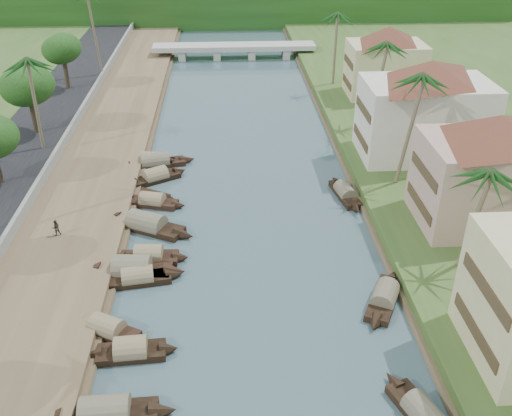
{
  "coord_description": "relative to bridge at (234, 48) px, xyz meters",
  "views": [
    {
      "loc": [
        -1.88,
        -27.5,
        27.0
      ],
      "look_at": [
        0.59,
        15.83,
        2.0
      ],
      "focal_mm": 40.0,
      "sensor_mm": 36.0,
      "label": 1
    }
  ],
  "objects": [
    {
      "name": "ground",
      "position": [
        -0.0,
        -72.0,
        -1.72
      ],
      "size": [
        220.0,
        220.0,
        0.0
      ],
      "primitive_type": "plane",
      "color": "#3D565C",
      "rests_on": "ground"
    },
    {
      "name": "left_bank",
      "position": [
        -16.0,
        -52.0,
        -1.32
      ],
      "size": [
        10.0,
        180.0,
        0.8
      ],
      "primitive_type": "cube",
      "color": "brown",
      "rests_on": "ground"
    },
    {
      "name": "right_bank",
      "position": [
        19.0,
        -52.0,
        -1.12
      ],
      "size": [
        16.0,
        180.0,
        1.2
      ],
      "primitive_type": "cube",
      "color": "#314F1F",
      "rests_on": "ground"
    },
    {
      "name": "retaining_wall",
      "position": [
        -20.2,
        -52.0,
        -0.37
      ],
      "size": [
        0.4,
        180.0,
        1.1
      ],
      "primitive_type": "cube",
      "color": "gray",
      "rests_on": "left_bank"
    },
    {
      "name": "treeline",
      "position": [
        -0.0,
        28.0,
        2.28
      ],
      "size": [
        120.0,
        14.0,
        8.0
      ],
      "color": "#1A3D10",
      "rests_on": "ground"
    },
    {
      "name": "bridge",
      "position": [
        0.0,
        0.0,
        0.0
      ],
      "size": [
        28.0,
        4.0,
        2.4
      ],
      "color": "#ACABA1",
      "rests_on": "ground"
    },
    {
      "name": "building_mid",
      "position": [
        19.99,
        -58.0,
        4.41
      ],
      "size": [
        14.11,
        14.11,
        9.7
      ],
      "color": "tan",
      "rests_on": "right_bank"
    },
    {
      "name": "building_far",
      "position": [
        18.99,
        -44.0,
        4.66
      ],
      "size": [
        15.59,
        15.59,
        10.2
      ],
      "color": "silver",
      "rests_on": "right_bank"
    },
    {
      "name": "building_distant",
      "position": [
        19.99,
        -24.0,
        4.16
      ],
      "size": [
        12.62,
        12.62,
        9.2
      ],
      "color": "beige",
      "rests_on": "right_bank"
    },
    {
      "name": "sampan_3",
      "position": [
        -9.23,
        -76.63,
        -1.31
      ],
      "size": [
        8.39,
        2.15,
        2.24
      ],
      "rotation": [
        0.0,
        0.0,
        0.04
      ],
      "color": "black",
      "rests_on": "ground"
    },
    {
      "name": "sampan_4",
      "position": [
        -10.33,
        -69.41,
        -1.32
      ],
      "size": [
        6.41,
        4.35,
        1.91
      ],
      "rotation": [
        0.0,
        0.0,
        -0.5
      ],
      "color": "black",
      "rests_on": "ground"
    },
    {
      "name": "sampan_5",
      "position": [
        -8.44,
        -71.61,
        -1.31
      ],
      "size": [
        6.35,
        2.0,
        2.04
      ],
      "rotation": [
        0.0,
        0.0,
        0.06
      ],
      "color": "black",
      "rests_on": "ground"
    },
    {
      "name": "sampan_6",
      "position": [
        -9.51,
        -62.68,
        -1.3
      ],
      "size": [
        8.65,
        2.63,
        2.51
      ],
      "rotation": [
        0.0,
        0.0,
        -0.08
      ],
      "color": "black",
      "rests_on": "ground"
    },
    {
      "name": "sampan_7",
      "position": [
        -8.96,
        -63.73,
        -1.32
      ],
      "size": [
        7.21,
        2.49,
        1.93
      ],
      "rotation": [
        0.0,
        0.0,
        0.15
      ],
      "color": "black",
      "rests_on": "ground"
    },
    {
      "name": "sampan_8",
      "position": [
        -8.41,
        -60.88,
        -1.31
      ],
      "size": [
        6.68,
        1.97,
        2.08
      ],
      "rotation": [
        0.0,
        0.0,
        -0.04
      ],
      "color": "black",
      "rests_on": "ground"
    },
    {
      "name": "sampan_9",
      "position": [
        -9.13,
        -55.9,
        -1.3
      ],
      "size": [
        9.45,
        5.99,
        2.41
      ],
      "rotation": [
        0.0,
        0.0,
        -0.47
      ],
      "color": "black",
      "rests_on": "ground"
    },
    {
      "name": "sampan_10",
      "position": [
        -9.04,
        -51.65,
        -1.32
      ],
      "size": [
        6.82,
        3.04,
        1.89
      ],
      "rotation": [
        0.0,
        0.0,
        -0.25
      ],
      "color": "black",
      "rests_on": "ground"
    },
    {
      "name": "sampan_11",
      "position": [
        -9.25,
        -46.47,
        -1.31
      ],
      "size": [
        6.9,
        4.88,
        2.06
      ],
      "rotation": [
        0.0,
        0.0,
        0.52
      ],
      "color": "black",
      "rests_on": "ground"
    },
    {
      "name": "sampan_12",
      "position": [
        -9.61,
        -42.97,
        -1.31
      ],
      "size": [
        9.02,
        3.46,
        2.12
      ],
      "rotation": [
        0.0,
        0.0,
        0.22
      ],
      "color": "black",
      "rests_on": "ground"
    },
    {
      "name": "sampan_13",
      "position": [
        -10.03,
        -42.33,
        -1.32
      ],
      "size": [
        6.88,
        2.66,
        1.9
      ],
      "rotation": [
        0.0,
        0.0,
        -0.19
      ],
      "color": "black",
      "rests_on": "ground"
    },
    {
      "name": "sampan_15",
      "position": [
        9.4,
        -67.18,
        -1.31
      ],
      "size": [
        4.81,
        7.48,
        2.06
      ],
      "rotation": [
        0.0,
        0.0,
        1.1
      ],
      "color": "black",
      "rests_on": "ground"
    },
    {
      "name": "sampan_16",
      "position": [
        9.65,
        -51.0,
        -1.32
      ],
      "size": [
        2.63,
        7.65,
        1.88
      ],
      "rotation": [
        0.0,
        0.0,
        1.74
      ],
      "color": "black",
      "rests_on": "ground"
    },
    {
      "name": "canoe_2",
      "position": [
        -9.54,
        -49.28,
        -1.62
      ],
      "size": [
        5.57,
        3.66,
        0.86
      ],
      "rotation": [
        0.0,
        0.0,
        -0.51
      ],
      "color": "black",
      "rests_on": "ground"
    },
    {
      "name": "palm_1",
      "position": [
        16.0,
        -64.48,
        7.29
      ],
      "size": [
        3.2,
        3.2,
        9.52
      ],
      "color": "brown",
      "rests_on": "ground"
    },
    {
      "name": "palm_2",
      "position": [
        15.0,
        -50.46,
        9.87
      ],
      "size": [
        3.2,
        3.2,
        12.19
      ],
      "color": "brown",
      "rests_on": "ground"
    },
    {
      "name": "palm_3",
      "position": [
        16.0,
        -34.95,
        8.94
      ],
      "size": [
        3.2,
        3.2,
        11.22
      ],
      "color": "brown",
      "rests_on": "ground"
    },
    {
      "name": "palm_6",
      "position": [
        -22.0,
        -40.46,
        9.17
      ],
      "size": [
        3.2,
        3.2,
        11.28
      ],
      "color": "brown",
      "rests_on": "ground"
    },
    {
      "name": "palm_7",
      "position": [
        14.0,
        -18.89,
        9.07
      ],
      "size": [
        3.2,
        3.2,
        11.37
      ],
      "color": "brown",
      "rests_on": "ground"
    },
    {
      "name": "tree_4",
      "position": [
        -24.0,
        -35.76,
        5.2
      ],
      "size": [
        5.46,
        5.46,
        7.85
      ],
      "color": "#423625",
      "rests_on": "ground"
    },
    {
      "name": "tree_5",
      "position": [
        -24.0,
        -19.48,
        5.15
      ],
      "size": [
        4.75,
        4.75,
        7.52
      ],
      "color": "#423625",
      "rests_on": "ground"
    },
    {
      "name": "tree_6",
      "position": [
        24.0,
        -40.53,
        5.02
      ],
      "size": [
        4.98,
        4.98,
        7.68
      ],
      "color": "#423625",
      "rests_on": "ground"
    },
    {
      "name": "person_far",
      "position": [
        -16.47,
        -57.69,
        -0.2
      ],
      "size": [
        0.86,
        0.79,
        1.44
      ],
      "primitive_type": "imported",
      "rotation": [
        0.0,
        0.0,
        3.57
      ],
      "color": "#343024",
      "rests_on": "left_bank"
    }
  ]
}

